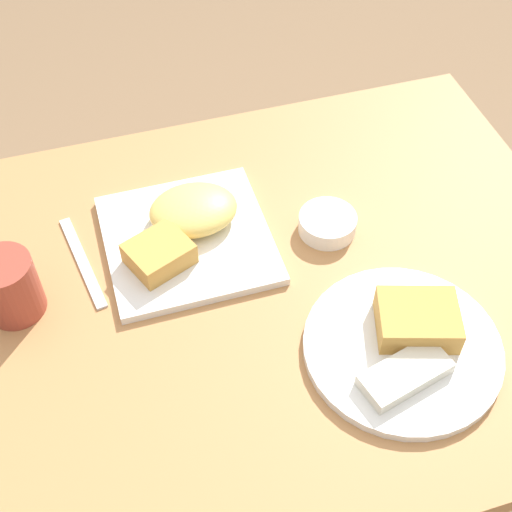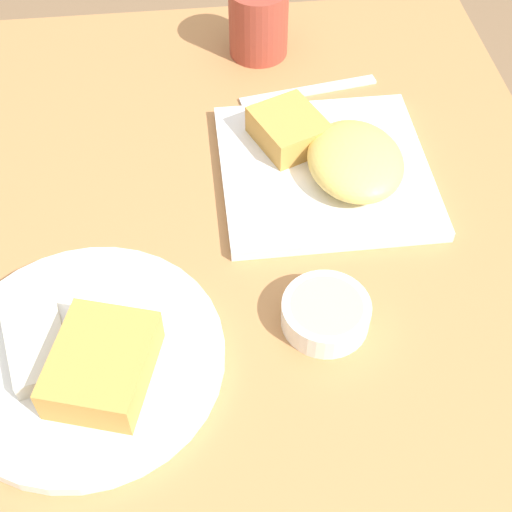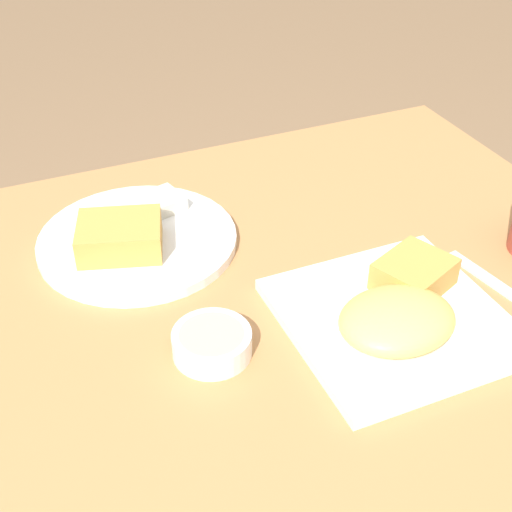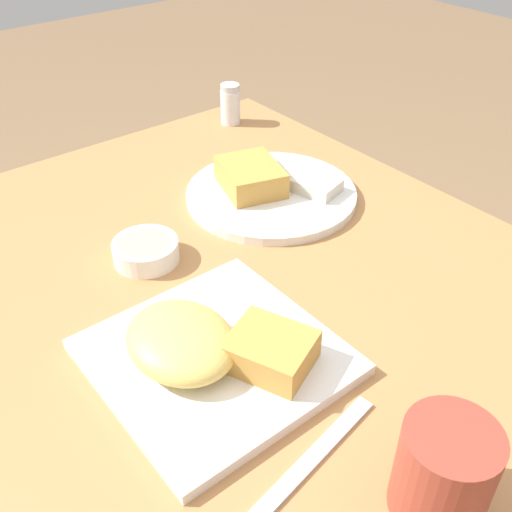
% 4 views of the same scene
% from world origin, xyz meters
% --- Properties ---
extents(ground_plane, '(8.00, 8.00, 0.00)m').
position_xyz_m(ground_plane, '(0.00, 0.00, 0.00)').
color(ground_plane, '#846647').
extents(dining_table, '(0.96, 0.78, 0.73)m').
position_xyz_m(dining_table, '(0.00, 0.00, 0.64)').
color(dining_table, '#B27A47').
rests_on(dining_table, ground_plane).
extents(plate_square_near, '(0.25, 0.25, 0.06)m').
position_xyz_m(plate_square_near, '(0.10, -0.12, 0.75)').
color(plate_square_near, white).
rests_on(plate_square_near, dining_table).
extents(plate_oval_far, '(0.27, 0.27, 0.05)m').
position_xyz_m(plate_oval_far, '(-0.14, 0.16, 0.74)').
color(plate_oval_far, white).
rests_on(plate_oval_far, dining_table).
extents(sauce_ramekin, '(0.09, 0.09, 0.03)m').
position_xyz_m(sauce_ramekin, '(-0.11, -0.08, 0.74)').
color(sauce_ramekin, white).
rests_on(sauce_ramekin, dining_table).
extents(butter_knife, '(0.05, 0.19, 0.00)m').
position_xyz_m(butter_knife, '(0.26, -0.12, 0.73)').
color(butter_knife, silver).
rests_on(butter_knife, dining_table).
extents(coffee_mug, '(0.08, 0.08, 0.10)m').
position_xyz_m(coffee_mug, '(0.36, -0.06, 0.78)').
color(coffee_mug, '#9E3D2D').
rests_on(coffee_mug, dining_table).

